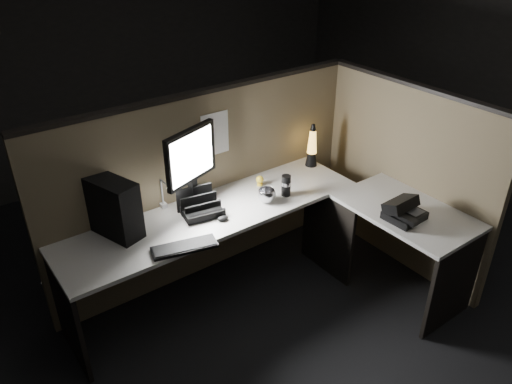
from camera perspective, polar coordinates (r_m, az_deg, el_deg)
floor at (r=3.75m, az=2.76°, el=-15.06°), size 6.00×6.00×0.00m
room_shell at (r=2.86m, az=3.55°, el=8.68°), size 6.00×6.00×6.00m
partition_back at (r=3.92m, az=-5.51°, el=0.70°), size 2.66×0.06×1.50m
partition_right at (r=4.18m, az=16.52°, el=1.46°), size 0.06×1.66×1.50m
desk at (r=3.62m, az=2.69°, el=-5.03°), size 2.60×1.60×0.73m
pc_tower at (r=3.41m, az=-16.01°, el=-1.71°), size 0.28×0.42×0.40m
monitor at (r=3.51m, az=-7.40°, el=3.42°), size 0.46×0.22×0.62m
keyboard at (r=3.27m, az=-8.18°, el=-6.25°), size 0.44×0.24×0.02m
mouse at (r=3.51m, az=-3.81°, el=-3.03°), size 0.09×0.07×0.03m
clip_lamp at (r=3.60m, az=-10.19°, el=-0.23°), size 0.05×0.19×0.25m
organizer at (r=3.60m, az=-6.44°, el=-1.72°), size 0.31×0.28×0.20m
lava_lamp at (r=4.23m, az=6.41°, el=4.95°), size 0.10×0.10×0.37m
travel_mug at (r=3.78m, az=3.45°, el=0.74°), size 0.07×0.07×0.17m
steel_mug at (r=3.71m, az=1.23°, el=-0.42°), size 0.17×0.17×0.10m
figurine at (r=3.93m, az=0.44°, el=1.44°), size 0.06×0.06×0.06m
pinned_paper at (r=3.73m, az=-4.70°, el=6.61°), size 0.23×0.00×0.33m
desk_phone at (r=3.66m, az=16.44°, el=-2.08°), size 0.27×0.28×0.15m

